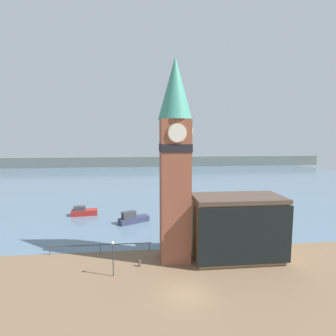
% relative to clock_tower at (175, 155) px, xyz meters
% --- Properties ---
extents(ground_plane, '(160.00, 160.00, 0.00)m').
position_rel_clock_tower_xyz_m(ground_plane, '(0.12, -7.31, -12.58)').
color(ground_plane, brown).
extents(water, '(160.00, 120.00, 0.00)m').
position_rel_clock_tower_xyz_m(water, '(0.12, 62.95, -12.59)').
color(water, slate).
rests_on(water, ground_plane).
extents(far_shoreline, '(180.00, 3.00, 5.00)m').
position_rel_clock_tower_xyz_m(far_shoreline, '(0.12, 102.95, -10.08)').
color(far_shoreline, slate).
rests_on(far_shoreline, water).
extents(pier_railing, '(13.07, 0.08, 1.09)m').
position_rel_clock_tower_xyz_m(pier_railing, '(-9.23, 2.70, -11.62)').
color(pier_railing, '#333338').
rests_on(pier_railing, ground_plane).
extents(clock_tower, '(3.89, 3.89, 23.63)m').
position_rel_clock_tower_xyz_m(clock_tower, '(0.00, 0.00, 0.00)').
color(clock_tower, brown).
rests_on(clock_tower, ground_plane).
extents(pier_building, '(10.76, 5.50, 7.71)m').
position_rel_clock_tower_xyz_m(pier_building, '(7.55, -0.53, -8.71)').
color(pier_building, '#A88451').
rests_on(pier_building, ground_plane).
extents(boat_near, '(5.44, 3.96, 2.11)m').
position_rel_clock_tower_xyz_m(boat_near, '(-5.51, 14.23, -11.82)').
color(boat_near, '#333856').
rests_on(boat_near, water).
extents(boat_far, '(4.90, 2.45, 1.75)m').
position_rel_clock_tower_xyz_m(boat_far, '(-14.93, 19.76, -11.92)').
color(boat_far, maroon).
rests_on(boat_far, water).
extents(mooring_bollard_near, '(0.27, 0.27, 0.76)m').
position_rel_clock_tower_xyz_m(mooring_bollard_near, '(-4.22, -1.40, -12.17)').
color(mooring_bollard_near, brown).
rests_on(mooring_bollard_near, ground_plane).
extents(lamp_post, '(0.32, 0.32, 3.83)m').
position_rel_clock_tower_xyz_m(lamp_post, '(-6.98, -3.24, -9.90)').
color(lamp_post, '#2D2D33').
rests_on(lamp_post, ground_plane).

